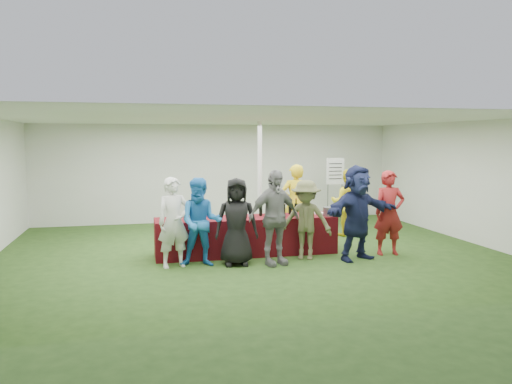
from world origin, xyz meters
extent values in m
plane|color=#284719|center=(0.00, 0.00, 0.00)|extent=(60.00, 60.00, 0.00)
plane|color=white|center=(0.00, 4.00, 1.35)|extent=(10.00, 0.00, 10.00)
plane|color=white|center=(0.00, -4.00, 1.35)|extent=(10.00, 0.00, 10.00)
plane|color=white|center=(5.00, 0.00, 1.35)|extent=(0.00, 8.00, 8.00)
plane|color=white|center=(0.00, 0.00, 2.70)|extent=(10.00, 10.00, 0.00)
cylinder|color=silver|center=(0.50, 1.20, 1.35)|extent=(0.10, 0.10, 2.70)
cube|color=#540C14|center=(-0.12, -0.21, 0.38)|extent=(3.60, 0.80, 0.75)
cylinder|color=black|center=(0.20, -0.09, 0.86)|extent=(0.07, 0.07, 0.22)
cylinder|color=black|center=(0.20, -0.09, 1.01)|extent=(0.03, 0.03, 0.08)
cylinder|color=maroon|center=(0.20, -0.09, 1.06)|extent=(0.03, 0.03, 0.02)
cylinder|color=black|center=(0.35, -0.05, 0.86)|extent=(0.07, 0.07, 0.22)
cylinder|color=black|center=(0.35, -0.05, 1.01)|extent=(0.03, 0.03, 0.08)
cylinder|color=maroon|center=(0.35, -0.05, 1.06)|extent=(0.03, 0.03, 0.02)
cylinder|color=black|center=(0.40, -0.09, 0.86)|extent=(0.07, 0.07, 0.22)
cylinder|color=black|center=(0.40, -0.09, 1.01)|extent=(0.03, 0.03, 0.08)
cylinder|color=maroon|center=(0.40, -0.09, 1.06)|extent=(0.03, 0.03, 0.02)
cylinder|color=black|center=(0.55, -0.07, 0.86)|extent=(0.07, 0.07, 0.22)
cylinder|color=black|center=(0.55, -0.07, 1.01)|extent=(0.03, 0.03, 0.08)
cylinder|color=maroon|center=(0.55, -0.07, 1.06)|extent=(0.03, 0.03, 0.02)
cylinder|color=black|center=(0.69, -0.08, 0.86)|extent=(0.07, 0.07, 0.22)
cylinder|color=black|center=(0.69, -0.08, 1.01)|extent=(0.03, 0.03, 0.08)
cylinder|color=maroon|center=(0.69, -0.08, 1.06)|extent=(0.03, 0.03, 0.02)
cylinder|color=black|center=(0.85, -0.02, 0.86)|extent=(0.07, 0.07, 0.22)
cylinder|color=black|center=(0.85, -0.02, 1.01)|extent=(0.03, 0.03, 0.08)
cylinder|color=maroon|center=(0.85, -0.02, 1.06)|extent=(0.03, 0.03, 0.02)
cylinder|color=black|center=(0.98, -0.02, 0.86)|extent=(0.07, 0.07, 0.22)
cylinder|color=black|center=(0.98, -0.02, 1.01)|extent=(0.03, 0.03, 0.08)
cylinder|color=maroon|center=(0.98, -0.02, 1.06)|extent=(0.03, 0.03, 0.02)
cylinder|color=silver|center=(-1.50, -0.46, 0.75)|extent=(0.06, 0.06, 0.00)
cylinder|color=silver|center=(-1.50, -0.46, 0.79)|extent=(0.01, 0.01, 0.07)
cylinder|color=silver|center=(-1.50, -0.46, 0.87)|extent=(0.06, 0.06, 0.08)
cylinder|color=#420714|center=(-1.50, -0.46, 0.84)|extent=(0.05, 0.05, 0.02)
cylinder|color=silver|center=(-1.27, -0.51, 0.75)|extent=(0.06, 0.06, 0.00)
cylinder|color=silver|center=(-1.27, -0.51, 0.79)|extent=(0.01, 0.01, 0.07)
cylinder|color=silver|center=(-1.27, -0.51, 0.87)|extent=(0.06, 0.06, 0.08)
cylinder|color=silver|center=(-0.98, -0.44, 0.75)|extent=(0.06, 0.06, 0.00)
cylinder|color=silver|center=(-0.98, -0.44, 0.79)|extent=(0.01, 0.01, 0.07)
cylinder|color=silver|center=(-0.98, -0.44, 0.87)|extent=(0.06, 0.06, 0.08)
cylinder|color=#420714|center=(-0.98, -0.44, 0.84)|extent=(0.05, 0.05, 0.02)
cylinder|color=silver|center=(-0.45, -0.51, 0.75)|extent=(0.06, 0.06, 0.00)
cylinder|color=silver|center=(-0.45, -0.51, 0.79)|extent=(0.01, 0.01, 0.07)
cylinder|color=silver|center=(-0.45, -0.51, 0.87)|extent=(0.06, 0.06, 0.08)
cylinder|color=#420714|center=(-0.45, -0.51, 0.84)|extent=(0.05, 0.05, 0.02)
cylinder|color=silver|center=(1.19, -0.44, 0.75)|extent=(0.06, 0.06, 0.00)
cylinder|color=silver|center=(1.19, -0.44, 0.79)|extent=(0.01, 0.01, 0.07)
cylinder|color=silver|center=(1.19, -0.44, 0.87)|extent=(0.06, 0.06, 0.08)
cylinder|color=#420714|center=(1.19, -0.44, 0.84)|extent=(0.05, 0.05, 0.02)
cylinder|color=silver|center=(-0.43, -0.47, 0.75)|extent=(0.06, 0.06, 0.00)
cylinder|color=silver|center=(-0.43, -0.47, 0.79)|extent=(0.01, 0.01, 0.07)
cylinder|color=silver|center=(-0.43, -0.47, 0.87)|extent=(0.06, 0.06, 0.08)
cylinder|color=silver|center=(-0.02, -0.13, 0.85)|extent=(0.07, 0.07, 0.20)
cylinder|color=silver|center=(-0.02, -0.13, 0.96)|extent=(0.03, 0.03, 0.03)
cube|color=white|center=(1.48, -0.16, 0.77)|extent=(0.25, 0.18, 0.03)
cylinder|color=slate|center=(1.55, -0.43, 0.84)|extent=(0.25, 0.25, 0.18)
cylinder|color=slate|center=(2.72, 2.59, 0.55)|extent=(0.02, 0.02, 1.10)
cylinder|color=slate|center=(3.12, 2.59, 0.55)|extent=(0.02, 0.02, 1.10)
cube|color=white|center=(2.92, 2.59, 1.45)|extent=(0.50, 0.02, 0.70)
cube|color=black|center=(2.92, 2.58, 1.65)|extent=(0.36, 0.01, 0.02)
cube|color=black|center=(2.92, 2.58, 1.55)|extent=(0.36, 0.01, 0.02)
cube|color=black|center=(2.92, 2.58, 1.45)|extent=(0.36, 0.01, 0.02)
cube|color=black|center=(2.92, 2.58, 1.35)|extent=(0.36, 0.01, 0.02)
cube|color=black|center=(2.92, 2.58, 1.25)|extent=(0.36, 0.01, 0.02)
imported|color=gold|center=(1.21, 0.76, 0.87)|extent=(0.66, 0.46, 1.74)
imported|color=yellow|center=(2.62, 1.12, 0.79)|extent=(0.96, 0.88, 1.59)
imported|color=silver|center=(-1.60, -0.89, 0.81)|extent=(0.67, 0.52, 1.63)
imported|color=blue|center=(-1.12, -0.93, 0.80)|extent=(0.88, 0.75, 1.61)
imported|color=black|center=(-0.48, -1.00, 0.80)|extent=(0.84, 0.61, 1.60)
imported|color=slate|center=(0.19, -1.15, 0.88)|extent=(1.10, 0.68, 1.75)
imported|color=brown|center=(0.90, -0.88, 0.76)|extent=(1.13, 0.95, 1.53)
imported|color=#181E43|center=(1.83, -1.15, 0.91)|extent=(1.77, 1.05, 1.82)
imported|color=maroon|center=(2.64, -0.89, 0.84)|extent=(0.66, 0.48, 1.68)
camera|label=1|loc=(-2.21, -9.81, 2.30)|focal=35.00mm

